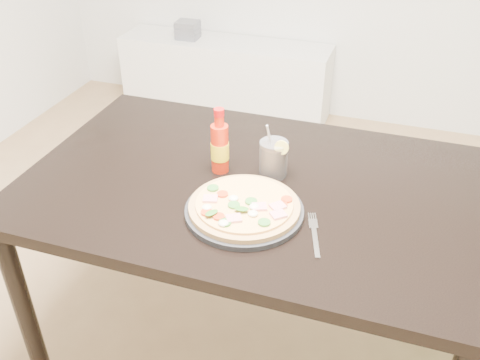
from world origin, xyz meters
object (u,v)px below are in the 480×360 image
(plate, at_px, (244,211))
(pizza, at_px, (244,206))
(dining_table, at_px, (252,203))
(hot_sauce_bottle, at_px, (220,147))
(cola_cup, at_px, (273,159))
(media_console, at_px, (225,78))
(fork, at_px, (314,233))

(plate, bearing_deg, pizza, -87.54)
(plate, height_order, pizza, pizza)
(dining_table, relative_size, hot_sauce_bottle, 6.55)
(plate, xyz_separation_m, cola_cup, (0.02, 0.22, 0.05))
(dining_table, distance_m, plate, 0.19)
(dining_table, height_order, media_console, dining_table)
(hot_sauce_bottle, xyz_separation_m, cola_cup, (0.16, 0.03, -0.03))
(dining_table, distance_m, cola_cup, 0.16)
(plate, bearing_deg, fork, -7.78)
(pizza, bearing_deg, dining_table, 99.27)
(media_console, bearing_deg, dining_table, -67.58)
(cola_cup, bearing_deg, plate, -95.62)
(hot_sauce_bottle, xyz_separation_m, media_console, (-0.66, 1.86, -0.58))
(plate, relative_size, media_console, 0.24)
(media_console, bearing_deg, hot_sauce_bottle, -70.36)
(cola_cup, xyz_separation_m, fork, (0.18, -0.25, -0.05))
(media_console, bearing_deg, plate, -68.54)
(dining_table, relative_size, pizza, 4.48)
(dining_table, height_order, hot_sauce_bottle, hot_sauce_bottle)
(hot_sauce_bottle, relative_size, cola_cup, 1.20)
(hot_sauce_bottle, bearing_deg, plate, -53.39)
(dining_table, distance_m, pizza, 0.20)
(dining_table, xyz_separation_m, plate, (0.03, -0.16, 0.09))
(plate, bearing_deg, media_console, 111.46)
(pizza, bearing_deg, fork, -7.03)
(plate, height_order, media_console, plate)
(pizza, relative_size, media_console, 0.22)
(dining_table, bearing_deg, hot_sauce_bottle, 165.38)
(dining_table, xyz_separation_m, pizza, (0.03, -0.17, 0.11))
(dining_table, height_order, fork, fork)
(media_console, bearing_deg, fork, -64.04)
(hot_sauce_bottle, distance_m, fork, 0.42)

